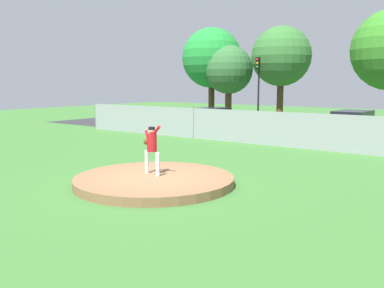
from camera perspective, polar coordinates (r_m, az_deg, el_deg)
name	(u,v)px	position (r m, az deg, el deg)	size (l,w,h in m)	color
ground_plane	(246,158)	(18.44, 7.34, -1.91)	(80.00, 80.00, 0.00)	#386B2D
asphalt_strip	(316,138)	(26.12, 16.47, 0.81)	(44.00, 7.00, 0.01)	#2B2B2D
pitchers_mound	(154,180)	(13.59, -5.13, -4.95)	(5.12, 5.12, 0.28)	brown
pitcher_youth	(152,145)	(13.64, -5.50, -0.18)	(0.81, 0.32, 1.65)	silver
baseball	(161,171)	(14.23, -4.21, -3.61)	(0.07, 0.07, 0.07)	white
chainlink_fence	(285,130)	(21.86, 12.50, 1.92)	(28.88, 0.07, 1.89)	gray
parked_car_champagne	(213,119)	(29.12, 2.81, 3.37)	(1.91, 4.32, 1.57)	tan
parked_car_slate	(352,126)	(25.54, 20.91, 2.27)	(1.99, 4.66, 1.69)	slate
traffic_light_near	(258,79)	(32.57, 8.97, 8.64)	(0.28, 0.46, 5.16)	black
tree_bushy_near	(212,58)	(38.47, 2.69, 11.55)	(5.34, 5.34, 8.15)	#4C331E
tree_broad_right	(229,70)	(36.88, 5.00, 9.96)	(4.16, 4.16, 6.47)	#4C331E
tree_leaning_west	(281,57)	(34.95, 12.02, 11.52)	(4.76, 4.76, 7.74)	#4C331E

